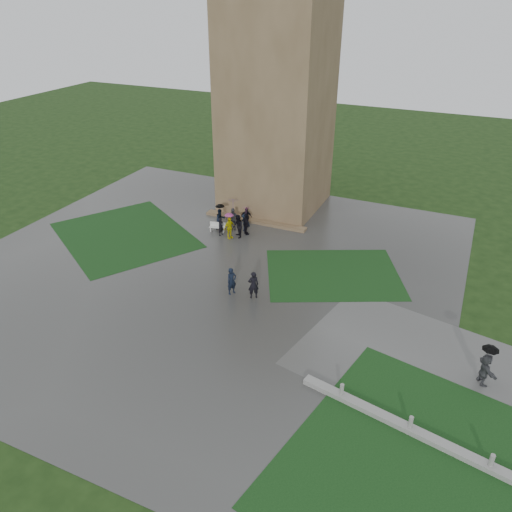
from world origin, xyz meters
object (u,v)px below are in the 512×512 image
at_px(bench, 218,227).
at_px(pedestrian_near, 253,285).
at_px(tower, 277,103).
at_px(pedestrian_path, 486,366).
at_px(pedestrian_mid, 232,281).

height_order(bench, pedestrian_near, pedestrian_near).
xyz_separation_m(tower, pedestrian_path, (18.43, -17.33, -7.87)).
bearing_deg(bench, pedestrian_mid, -68.82).
height_order(pedestrian_near, pedestrian_path, pedestrian_path).
height_order(pedestrian_mid, pedestrian_near, pedestrian_near).
bearing_deg(pedestrian_near, tower, -108.74).
relative_size(tower, pedestrian_path, 7.70).
distance_m(tower, pedestrian_path, 26.50).
relative_size(tower, bench, 13.31).
relative_size(pedestrian_mid, pedestrian_near, 0.98).
bearing_deg(tower, pedestrian_mid, -77.99).
bearing_deg(pedestrian_mid, pedestrian_path, -69.29).
distance_m(tower, bench, 11.45).
relative_size(pedestrian_mid, pedestrian_path, 0.79).
relative_size(bench, pedestrian_near, 0.72).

